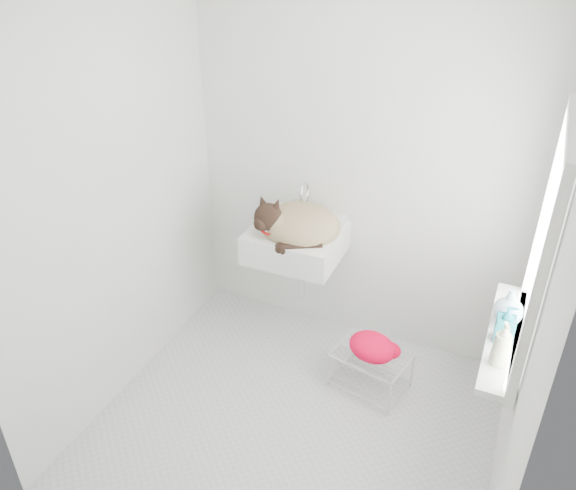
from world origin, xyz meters
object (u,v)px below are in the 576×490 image
at_px(bottle_a, 498,363).
at_px(bottle_b, 502,340).
at_px(wire_rack, 370,368).
at_px(bottle_c, 505,321).
at_px(cat, 296,226).
at_px(sink, 296,230).

height_order(bottle_a, bottle_b, bottle_b).
bearing_deg(wire_rack, bottle_c, -13.80).
bearing_deg(cat, wire_rack, -36.55).
bearing_deg(bottle_a, bottle_c, 90.00).
bearing_deg(wire_rack, sink, 156.28).
bearing_deg(bottle_b, cat, 156.14).
xyz_separation_m(sink, bottle_b, (1.32, -0.60, 0.00)).
relative_size(wire_rack, bottle_c, 2.32).
height_order(sink, bottle_a, sink).
xyz_separation_m(cat, bottle_b, (1.31, -0.58, -0.04)).
height_order(bottle_a, bottle_c, bottle_a).
distance_m(sink, bottle_a, 1.53).
xyz_separation_m(wire_rack, bottle_b, (0.69, -0.32, 0.70)).
bearing_deg(cat, sink, 104.09).
bearing_deg(wire_rack, bottle_b, -24.97).
bearing_deg(sink, bottle_b, -24.38).
xyz_separation_m(bottle_a, bottle_c, (0.00, 0.33, 0.00)).
bearing_deg(sink, wire_rack, -23.72).
distance_m(bottle_a, bottle_c, 0.33).
distance_m(cat, bottle_b, 1.43).
relative_size(bottle_a, bottle_c, 1.02).
xyz_separation_m(sink, bottle_c, (1.32, -0.44, 0.00)).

